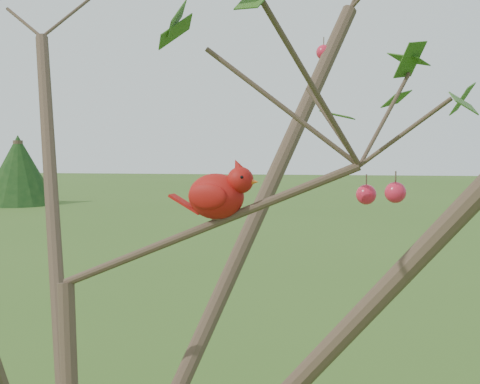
{
  "coord_description": "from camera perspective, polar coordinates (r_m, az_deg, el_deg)",
  "views": [
    {
      "loc": [
        0.48,
        -1.22,
        2.25
      ],
      "look_at": [
        0.32,
        0.06,
        2.15
      ],
      "focal_mm": 50.0,
      "sensor_mm": 36.0,
      "label": 1
    }
  ],
  "objects": [
    {
      "name": "crabapple_tree",
      "position": [
        1.29,
        -13.75,
        -1.33
      ],
      "size": [
        2.35,
        2.05,
        2.95
      ],
      "color": "#413223",
      "rests_on": "ground"
    },
    {
      "name": "cardinal",
      "position": [
        1.31,
        -1.8,
        -0.17
      ],
      "size": [
        0.19,
        0.11,
        0.13
      ],
      "rotation": [
        0.0,
        0.0,
        -0.22
      ],
      "color": "#A3160E",
      "rests_on": "ground"
    },
    {
      "name": "distant_trees",
      "position": [
        25.13,
        6.32,
        2.83
      ],
      "size": [
        39.28,
        12.21,
        3.35
      ],
      "color": "#413223",
      "rests_on": "ground"
    }
  ]
}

